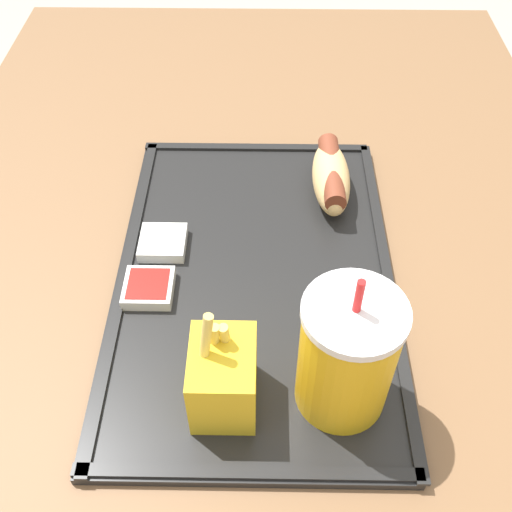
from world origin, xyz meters
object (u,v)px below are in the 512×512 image
at_px(sauce_cup_mayo, 163,242).
at_px(sauce_cup_ketchup, 149,287).
at_px(fries_carton, 223,377).
at_px(soda_cup, 347,356).
at_px(hot_dog_far, 331,176).

bearing_deg(sauce_cup_mayo, sauce_cup_ketchup, -6.00).
distance_m(fries_carton, sauce_cup_ketchup, 0.16).
height_order(soda_cup, fries_carton, soda_cup).
relative_size(soda_cup, hot_dog_far, 1.26).
height_order(hot_dog_far, fries_carton, fries_carton).
xyz_separation_m(fries_carton, sauce_cup_ketchup, (-0.13, -0.09, -0.03)).
height_order(soda_cup, hot_dog_far, soda_cup).
bearing_deg(soda_cup, sauce_cup_mayo, -134.97).
relative_size(soda_cup, sauce_cup_ketchup, 3.13).
bearing_deg(soda_cup, sauce_cup_ketchup, -121.71).
relative_size(sauce_cup_mayo, sauce_cup_ketchup, 1.00).
distance_m(fries_carton, sauce_cup_mayo, 0.22).
distance_m(soda_cup, sauce_cup_mayo, 0.28).
xyz_separation_m(sauce_cup_mayo, sauce_cup_ketchup, (0.07, -0.01, 0.00)).
xyz_separation_m(soda_cup, fries_carton, (0.01, -0.11, -0.03)).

